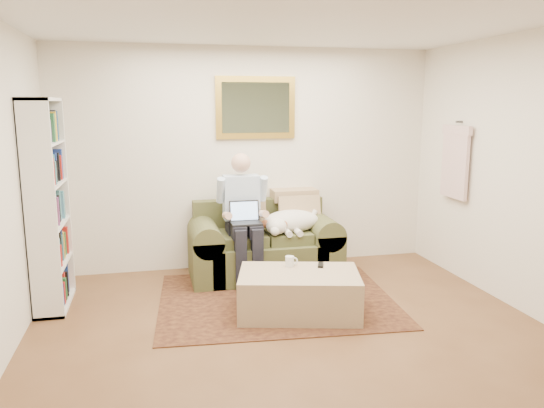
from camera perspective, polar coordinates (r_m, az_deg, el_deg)
name	(u,v)px	position (r m, az deg, el deg)	size (l,w,h in m)	color
room_shell	(296,185)	(4.25, 2.63, 2.01)	(4.51, 5.00, 2.61)	brown
rug	(276,299)	(5.42, 0.46, -10.23)	(2.31, 1.85, 0.01)	black
sofa	(264,251)	(6.09, -0.88, -5.04)	(1.68, 0.85, 1.01)	brown
seated_man	(244,219)	(5.80, -3.01, -1.63)	(0.55, 0.79, 1.41)	#8CAED8
laptop	(245,217)	(5.73, -2.90, -1.43)	(0.33, 0.26, 0.24)	black
sleeping_dog	(291,221)	(5.99, 2.09, -1.84)	(0.69, 0.43, 0.26)	white
ottoman	(299,293)	(5.03, 2.92, -9.58)	(1.11, 0.70, 0.40)	#CAB387
coffee_mug	(290,261)	(5.13, 1.91, -6.18)	(0.08, 0.08, 0.10)	white
tv_remote	(321,265)	(5.17, 5.26, -6.54)	(0.05, 0.15, 0.02)	black
bookshelf	(48,205)	(5.46, -22.98, -0.09)	(0.28, 0.80, 2.00)	white
wall_mirror	(256,108)	(6.28, -1.77, 10.31)	(0.94, 0.04, 0.72)	gold
hanging_shirt	(455,158)	(6.28, 19.12, 4.70)	(0.06, 0.52, 0.90)	beige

